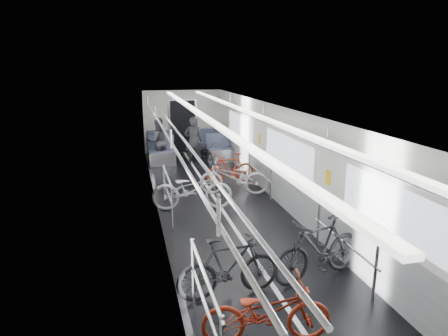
% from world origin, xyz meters
% --- Properties ---
extents(car_shell, '(3.02, 14.01, 2.41)m').
position_xyz_m(car_shell, '(0.00, 1.78, 1.13)').
color(car_shell, black).
rests_on(car_shell, ground).
extents(bike_left_near, '(1.69, 0.78, 0.85)m').
position_xyz_m(bike_left_near, '(-0.54, -4.36, 0.43)').
color(bike_left_near, maroon).
rests_on(bike_left_near, floor).
extents(bike_left_mid, '(1.63, 0.57, 0.96)m').
position_xyz_m(bike_left_mid, '(-0.74, -3.26, 0.48)').
color(bike_left_mid, black).
rests_on(bike_left_mid, floor).
extents(bike_left_far, '(1.98, 0.91, 1.00)m').
position_xyz_m(bike_left_far, '(-0.68, 0.53, 0.50)').
color(bike_left_far, '#B8B7BC').
rests_on(bike_left_far, floor).
extents(bike_right_near, '(1.81, 0.90, 1.05)m').
position_xyz_m(bike_right_near, '(0.80, -3.08, 0.52)').
color(bike_right_near, black).
rests_on(bike_right_near, floor).
extents(bike_right_mid, '(1.91, 1.08, 0.95)m').
position_xyz_m(bike_right_mid, '(0.57, 1.37, 0.48)').
color(bike_right_mid, silver).
rests_on(bike_right_mid, floor).
extents(bike_right_far, '(1.55, 0.69, 0.90)m').
position_xyz_m(bike_right_far, '(0.73, 2.32, 0.45)').
color(bike_right_far, '#AF3215').
rests_on(bike_right_far, floor).
extents(bike_aisle, '(0.78, 1.64, 0.83)m').
position_xyz_m(bike_aisle, '(0.47, 4.80, 0.41)').
color(bike_aisle, black).
rests_on(bike_aisle, floor).
extents(person_standing, '(0.65, 0.47, 1.66)m').
position_xyz_m(person_standing, '(0.05, 4.80, 0.83)').
color(person_standing, black).
rests_on(person_standing, floor).
extents(person_seated, '(0.91, 0.78, 1.62)m').
position_xyz_m(person_seated, '(-1.11, 5.19, 0.81)').
color(person_seated, '#2E2B33').
rests_on(person_seated, floor).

